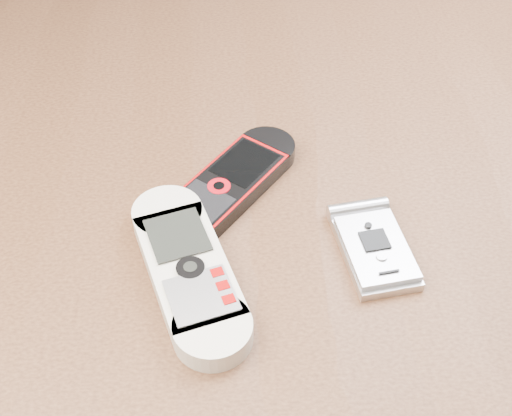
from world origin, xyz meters
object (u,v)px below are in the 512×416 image
object	(u,v)px
nokia_white	(189,269)
motorola_razr	(375,248)
table	(251,295)
nokia_black_red	(227,186)

from	to	relation	value
nokia_white	motorola_razr	size ratio (longest dim) A/B	1.81
nokia_white	motorola_razr	world-z (taller)	nokia_white
table	motorola_razr	world-z (taller)	motorola_razr
table	nokia_black_red	distance (m)	0.12
table	nokia_black_red	size ratio (longest dim) A/B	7.15
nokia_black_red	motorola_razr	bearing A→B (deg)	5.36
nokia_white	nokia_black_red	size ratio (longest dim) A/B	1.04
nokia_black_red	nokia_white	bearing A→B (deg)	-70.26
nokia_white	nokia_black_red	xyz separation A→B (m)	(0.03, 0.09, -0.00)
nokia_black_red	table	bearing A→B (deg)	-18.61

